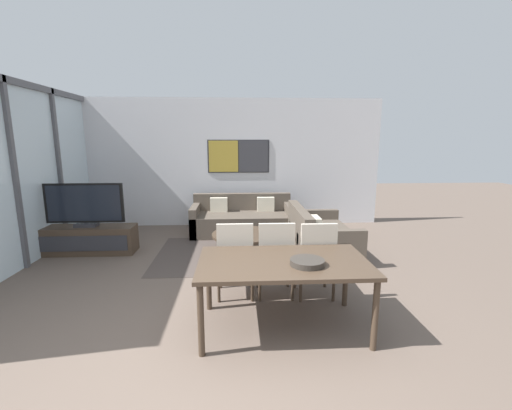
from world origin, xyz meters
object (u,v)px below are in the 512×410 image
(coffee_table, at_px, (244,238))
(dining_chair_left, at_px, (235,256))
(fruit_bowl, at_px, (307,262))
(dining_table, at_px, (283,267))
(dining_chair_right, at_px, (316,256))
(dining_chair_centre, at_px, (275,255))
(television, at_px, (85,205))
(sofa_side, at_px, (318,238))
(sofa_main, at_px, (243,220))
(tv_console, at_px, (88,240))

(coffee_table, height_order, dining_chair_left, dining_chair_left)
(dining_chair_left, xyz_separation_m, fruit_bowl, (0.70, -0.85, 0.23))
(dining_table, distance_m, dining_chair_right, 0.83)
(coffee_table, xyz_separation_m, dining_chair_centre, (0.35, -1.64, 0.27))
(coffee_table, bearing_deg, dining_chair_right, -63.38)
(television, xyz_separation_m, sofa_side, (3.93, -0.21, -0.57))
(dining_chair_left, distance_m, fruit_bowl, 1.12)
(sofa_main, height_order, fruit_bowl, fruit_bowl)
(television, relative_size, dining_chair_left, 1.33)
(dining_chair_centre, bearing_deg, dining_table, -90.00)
(tv_console, distance_m, dining_table, 3.97)
(tv_console, height_order, sofa_main, sofa_main)
(sofa_main, height_order, dining_table, sofa_main)
(sofa_side, height_order, dining_chair_left, dining_chair_left)
(tv_console, distance_m, television, 0.61)
(sofa_main, xyz_separation_m, dining_chair_left, (-0.14, -2.99, 0.27))
(coffee_table, xyz_separation_m, fruit_bowl, (0.57, -2.48, 0.49))
(television, xyz_separation_m, dining_chair_left, (2.53, -1.83, -0.30))
(sofa_main, relative_size, fruit_bowl, 6.17)
(dining_chair_centre, bearing_deg, fruit_bowl, -75.82)
(tv_console, distance_m, dining_chair_right, 3.99)
(dining_chair_left, height_order, fruit_bowl, dining_chair_left)
(sofa_side, relative_size, fruit_bowl, 4.81)
(coffee_table, relative_size, dining_chair_left, 1.12)
(sofa_main, xyz_separation_m, dining_table, (0.35, -3.70, 0.40))
(tv_console, distance_m, sofa_side, 3.94)
(dining_table, bearing_deg, dining_chair_right, 53.50)
(sofa_side, xyz_separation_m, coffee_table, (-1.26, 0.02, 0.01))
(sofa_main, distance_m, sofa_side, 1.87)
(sofa_side, relative_size, dining_chair_right, 1.67)
(television, bearing_deg, tv_console, -90.00)
(tv_console, relative_size, television, 1.23)
(fruit_bowl, bearing_deg, dining_table, 147.02)
(sofa_main, height_order, dining_chair_left, dining_chair_left)
(television, distance_m, fruit_bowl, 4.20)
(television, relative_size, fruit_bowl, 3.84)
(television, bearing_deg, dining_chair_right, -28.09)
(dining_chair_centre, bearing_deg, tv_console, 148.79)
(tv_console, height_order, dining_chair_left, dining_chair_left)
(fruit_bowl, bearing_deg, dining_chair_left, 129.61)
(sofa_main, bearing_deg, dining_table, -84.54)
(tv_console, height_order, fruit_bowl, fruit_bowl)
(dining_chair_right, relative_size, fruit_bowl, 2.88)
(dining_table, bearing_deg, tv_console, 140.01)
(sofa_main, relative_size, dining_table, 1.22)
(dining_chair_right, bearing_deg, dining_chair_centre, 174.99)
(dining_table, bearing_deg, sofa_main, 95.46)
(dining_table, height_order, dining_chair_left, dining_chair_left)
(tv_console, xyz_separation_m, dining_table, (3.02, -2.54, 0.43))
(sofa_side, bearing_deg, fruit_bowl, 164.19)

